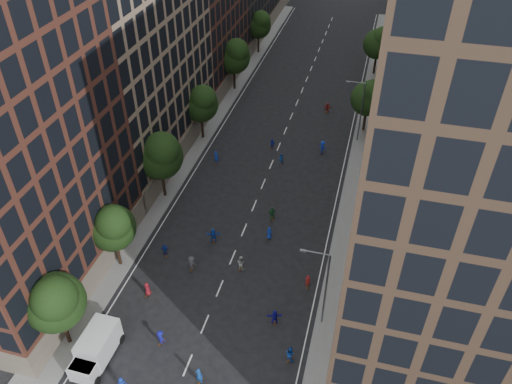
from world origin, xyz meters
TOP-DOWN VIEW (x-y plane):
  - ground at (0.00, 40.00)m, footprint 240.00×240.00m
  - sidewalk_left at (-12.00, 47.50)m, footprint 4.00×105.00m
  - sidewalk_right at (12.00, 47.50)m, footprint 4.00×105.00m
  - bldg_left_b at (-19.00, 35.00)m, footprint 14.00×26.00m
  - bldg_right_a at (19.00, 15.00)m, footprint 14.00×30.00m
  - bldg_right_b at (19.00, 44.00)m, footprint 14.00×28.00m
  - tree_left_0 at (-11.01, 3.85)m, footprint 5.20×5.20m
  - tree_left_1 at (-11.02, 13.86)m, footprint 4.80×4.80m
  - tree_left_2 at (-10.99, 25.83)m, footprint 5.60×5.60m
  - tree_left_3 at (-11.02, 39.85)m, footprint 5.00×5.00m
  - tree_left_4 at (-11.00, 55.84)m, footprint 5.40×5.40m
  - tree_left_5 at (-11.02, 71.86)m, footprint 4.80×4.80m
  - tree_right_a at (11.38, 47.85)m, footprint 5.00×5.00m
  - tree_right_b at (11.39, 67.85)m, footprint 5.20×5.20m
  - streetlamp_near at (10.37, 12.00)m, footprint 2.64×0.22m
  - streetlamp_far at (10.37, 45.00)m, footprint 2.64×0.22m
  - cargo_van at (-7.80, 3.13)m, footprint 2.60×5.42m
  - skater_0 at (-4.38, 1.00)m, footprint 0.89×0.75m
  - skater_1 at (1.57, 3.28)m, footprint 0.74×0.57m
  - skater_2 at (8.50, 7.32)m, footprint 1.02×0.92m
  - skater_3 at (-3.11, 6.05)m, footprint 1.13×0.86m
  - skater_4 at (-7.09, 16.45)m, footprint 0.98×0.64m
  - skater_5 at (6.30, 10.85)m, footprint 1.55×0.89m
  - skater_6 at (-6.63, 10.92)m, footprint 0.88×0.71m
  - skater_7 at (8.50, 16.05)m, footprint 0.62×0.45m
  - skater_8 at (1.33, 16.63)m, footprint 0.98×0.84m
  - skater_9 at (-3.60, 15.29)m, footprint 1.13×0.69m
  - skater_10 at (2.71, 25.10)m, footprint 1.12×0.77m
  - skater_11 at (-2.77, 19.83)m, footprint 1.70×1.00m
  - skater_12 at (3.12, 21.85)m, footprint 0.83×0.62m
  - skater_13 at (-7.26, 34.35)m, footprint 0.77×0.59m
  - skater_14 at (1.19, 36.49)m, footprint 0.87×0.75m
  - skater_15 at (6.21, 40.35)m, footprint 1.43×1.16m
  - skater_16 at (-0.79, 39.81)m, footprint 0.94×0.56m
  - skater_17 at (5.20, 51.96)m, footprint 1.50×0.57m

SIDE VIEW (x-z plane):
  - ground at x=0.00m, z-range 0.00..0.00m
  - sidewalk_left at x=-12.00m, z-range 0.00..0.15m
  - sidewalk_right at x=12.00m, z-range 0.00..0.15m
  - skater_16 at x=-0.79m, z-range 0.00..1.50m
  - skater_14 at x=1.19m, z-range 0.00..1.53m
  - skater_3 at x=-3.11m, z-range 0.00..1.54m
  - skater_0 at x=-4.38m, z-range 0.00..1.54m
  - skater_4 at x=-7.09m, z-range 0.00..1.55m
  - skater_7 at x=8.50m, z-range 0.00..1.55m
  - skater_12 at x=3.12m, z-range 0.00..1.55m
  - skater_6 at x=-6.63m, z-range 0.00..1.56m
  - skater_17 at x=5.20m, z-range 0.00..1.58m
  - skater_5 at x=6.30m, z-range 0.00..1.59m
  - skater_9 at x=-3.60m, z-range 0.00..1.70m
  - skater_2 at x=8.50m, z-range 0.00..1.70m
  - skater_8 at x=1.33m, z-range 0.00..1.74m
  - skater_11 at x=-2.77m, z-range 0.00..1.75m
  - skater_10 at x=2.71m, z-range 0.00..1.77m
  - skater_1 at x=1.57m, z-range 0.00..1.84m
  - skater_13 at x=-7.26m, z-range 0.00..1.89m
  - skater_15 at x=6.21m, z-range 0.00..1.93m
  - cargo_van at x=-7.80m, z-range 0.08..2.94m
  - streetlamp_near at x=10.37m, z-range 0.64..9.70m
  - streetlamp_far at x=10.37m, z-range 0.64..9.70m
  - tree_left_1 at x=-11.02m, z-range 1.45..9.66m
  - tree_right_a at x=11.38m, z-range 1.43..9.83m
  - tree_left_5 at x=-11.02m, z-range 1.51..9.84m
  - tree_left_3 at x=-11.02m, z-range 1.53..10.11m
  - tree_left_0 at x=-11.01m, z-range 1.54..10.37m
  - tree_right_b at x=11.39m, z-range 1.54..10.37m
  - tree_left_4 at x=-11.00m, z-range 1.56..10.63m
  - tree_left_2 at x=-10.99m, z-range 1.63..11.08m
  - bldg_right_b at x=19.00m, z-range 0.00..33.00m
  - bldg_left_b at x=-19.00m, z-range 0.00..34.00m
  - bldg_right_a at x=19.00m, z-range 0.00..36.00m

